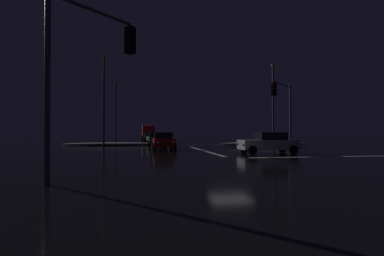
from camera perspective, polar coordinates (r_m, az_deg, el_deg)
name	(u,v)px	position (r m, az deg, el deg)	size (l,w,h in m)	color
ground	(230,159)	(19.00, 7.06, -5.70)	(120.00, 120.00, 0.10)	black
stop_line_north	(204,151)	(26.55, 2.16, -4.19)	(0.35, 13.33, 0.01)	white
centre_line_ns	(184,145)	(37.96, -1.46, -3.16)	(22.00, 0.15, 0.01)	yellow
crosswalk_bar_east	(347,156)	(22.58, 26.71, -4.71)	(13.33, 0.40, 0.01)	white
snow_bank_left_curb	(112,144)	(37.95, -14.51, -2.87)	(11.41, 1.50, 0.36)	white
snow_bank_right_curb	(265,144)	(35.87, 13.38, -2.86)	(10.29, 1.50, 0.53)	white
sedan_red	(163,141)	(28.57, -5.33, -2.34)	(2.02, 4.33, 1.57)	maroon
sedan_green	(157,139)	(35.29, -6.50, -2.04)	(2.02, 4.33, 1.57)	#14512D
sedan_white	(154,138)	(40.73, -7.04, -1.87)	(2.02, 4.33, 1.57)	silver
sedan_gray	(155,137)	(46.51, -6.88, -1.73)	(2.02, 4.33, 1.57)	slate
sedan_black	(150,137)	(52.04, -7.74, -1.63)	(2.02, 4.33, 1.57)	black
sedan_orange	(149,136)	(57.55, -7.88, -1.55)	(2.02, 4.33, 1.57)	#C66014
box_truck	(148,132)	(65.29, -8.10, -0.66)	(2.68, 8.28, 3.08)	red
sedan_silver_crossing	(269,143)	(23.44, 13.94, -2.67)	(4.33, 2.02, 1.57)	#B7B7BC
traffic_signal_ne	(284,103)	(28.07, 16.56, 4.50)	(3.25, 3.25, 5.99)	#4C4C51
traffic_signal_sw	(89,56)	(11.38, -18.54, 12.45)	(2.71, 2.71, 6.11)	#4C4C51
streetlamp_right_near	(273,99)	(34.85, 14.74, 5.25)	(0.44, 0.44, 9.07)	#424247
streetlamp_left_near	(104,94)	(31.94, -15.95, 6.07)	(0.44, 0.44, 9.35)	#424247
streetlamp_left_far	(116,107)	(47.80, -13.88, 3.71)	(0.44, 0.44, 9.23)	#424247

